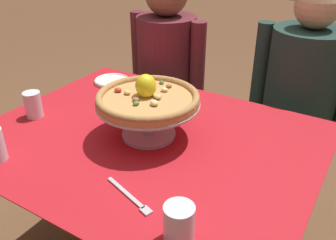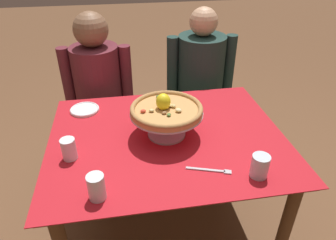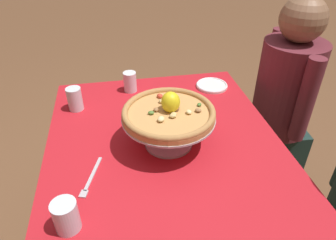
{
  "view_description": "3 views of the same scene",
  "coord_description": "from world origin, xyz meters",
  "px_view_note": "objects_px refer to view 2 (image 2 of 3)",
  "views": [
    {
      "loc": [
        0.65,
        -0.91,
        1.43
      ],
      "look_at": [
        0.04,
        0.09,
        0.78
      ],
      "focal_mm": 38.8,
      "sensor_mm": 36.0,
      "label": 1
    },
    {
      "loc": [
        -0.21,
        -1.27,
        1.65
      ],
      "look_at": [
        0.02,
        0.06,
        0.8
      ],
      "focal_mm": 32.72,
      "sensor_mm": 36.0,
      "label": 2
    },
    {
      "loc": [
        0.97,
        -0.17,
        1.54
      ],
      "look_at": [
        0.0,
        0.01,
        0.86
      ],
      "focal_mm": 33.02,
      "sensor_mm": 36.0,
      "label": 3
    }
  ],
  "objects_px": {
    "water_glass_side_left": "(69,150)",
    "side_plate": "(85,109)",
    "diner_right": "(199,93)",
    "water_glass_front_left": "(97,188)",
    "water_glass_front_right": "(260,167)",
    "diner_left": "(100,101)",
    "pizza_stand": "(167,120)",
    "dinner_fork": "(211,170)",
    "pizza": "(166,109)"
  },
  "relations": [
    {
      "from": "water_glass_side_left",
      "to": "side_plate",
      "type": "distance_m",
      "value": 0.44
    },
    {
      "from": "water_glass_side_left",
      "to": "diner_right",
      "type": "height_order",
      "value": "diner_right"
    },
    {
      "from": "water_glass_front_left",
      "to": "water_glass_front_right",
      "type": "bearing_deg",
      "value": 1.27
    },
    {
      "from": "diner_left",
      "to": "pizza_stand",
      "type": "bearing_deg",
      "value": -62.8
    },
    {
      "from": "pizza_stand",
      "to": "side_plate",
      "type": "height_order",
      "value": "pizza_stand"
    },
    {
      "from": "pizza_stand",
      "to": "dinner_fork",
      "type": "relative_size",
      "value": 1.86
    },
    {
      "from": "side_plate",
      "to": "water_glass_front_right",
      "type": "bearing_deg",
      "value": -41.68
    },
    {
      "from": "diner_left",
      "to": "side_plate",
      "type": "bearing_deg",
      "value": -98.78
    },
    {
      "from": "pizza",
      "to": "dinner_fork",
      "type": "bearing_deg",
      "value": -64.28
    },
    {
      "from": "water_glass_front_left",
      "to": "pizza",
      "type": "bearing_deg",
      "value": 48.82
    },
    {
      "from": "pizza_stand",
      "to": "diner_left",
      "type": "height_order",
      "value": "diner_left"
    },
    {
      "from": "pizza",
      "to": "diner_right",
      "type": "xyz_separation_m",
      "value": [
        0.37,
        0.72,
        -0.31
      ]
    },
    {
      "from": "water_glass_front_left",
      "to": "water_glass_side_left",
      "type": "distance_m",
      "value": 0.3
    },
    {
      "from": "water_glass_side_left",
      "to": "dinner_fork",
      "type": "distance_m",
      "value": 0.65
    },
    {
      "from": "pizza_stand",
      "to": "diner_right",
      "type": "xyz_separation_m",
      "value": [
        0.37,
        0.73,
        -0.25
      ]
    },
    {
      "from": "water_glass_front_right",
      "to": "diner_right",
      "type": "xyz_separation_m",
      "value": [
        0.03,
        1.1,
        -0.2
      ]
    },
    {
      "from": "pizza_stand",
      "to": "water_glass_front_left",
      "type": "height_order",
      "value": "pizza_stand"
    },
    {
      "from": "water_glass_side_left",
      "to": "diner_right",
      "type": "xyz_separation_m",
      "value": [
        0.84,
        0.84,
        -0.2
      ]
    },
    {
      "from": "pizza_stand",
      "to": "water_glass_side_left",
      "type": "relative_size",
      "value": 3.51
    },
    {
      "from": "pizza_stand",
      "to": "dinner_fork",
      "type": "distance_m",
      "value": 0.35
    },
    {
      "from": "pizza_stand",
      "to": "pizza",
      "type": "distance_m",
      "value": 0.06
    },
    {
      "from": "pizza_stand",
      "to": "water_glass_side_left",
      "type": "bearing_deg",
      "value": -166.23
    },
    {
      "from": "side_plate",
      "to": "diner_left",
      "type": "bearing_deg",
      "value": 81.22
    },
    {
      "from": "pizza_stand",
      "to": "water_glass_side_left",
      "type": "height_order",
      "value": "pizza_stand"
    },
    {
      "from": "pizza",
      "to": "diner_left",
      "type": "xyz_separation_m",
      "value": [
        -0.37,
        0.72,
        -0.31
      ]
    },
    {
      "from": "water_glass_front_left",
      "to": "water_glass_side_left",
      "type": "relative_size",
      "value": 1.07
    },
    {
      "from": "water_glass_front_right",
      "to": "side_plate",
      "type": "xyz_separation_m",
      "value": [
        -0.77,
        0.69,
        -0.04
      ]
    },
    {
      "from": "side_plate",
      "to": "diner_right",
      "type": "relative_size",
      "value": 0.14
    },
    {
      "from": "pizza",
      "to": "side_plate",
      "type": "height_order",
      "value": "pizza"
    },
    {
      "from": "dinner_fork",
      "to": "diner_right",
      "type": "height_order",
      "value": "diner_right"
    },
    {
      "from": "water_glass_front_right",
      "to": "diner_right",
      "type": "distance_m",
      "value": 1.11
    },
    {
      "from": "pizza",
      "to": "diner_left",
      "type": "bearing_deg",
      "value": 117.16
    },
    {
      "from": "water_glass_front_left",
      "to": "water_glass_front_right",
      "type": "height_order",
      "value": "water_glass_front_left"
    },
    {
      "from": "pizza_stand",
      "to": "water_glass_front_left",
      "type": "relative_size",
      "value": 3.29
    },
    {
      "from": "pizza_stand",
      "to": "water_glass_front_left",
      "type": "distance_m",
      "value": 0.51
    },
    {
      "from": "diner_left",
      "to": "pizza",
      "type": "bearing_deg",
      "value": -62.84
    },
    {
      "from": "pizza_stand",
      "to": "water_glass_front_left",
      "type": "bearing_deg",
      "value": -131.33
    },
    {
      "from": "water_glass_side_left",
      "to": "water_glass_front_right",
      "type": "xyz_separation_m",
      "value": [
        0.81,
        -0.25,
        -0.0
      ]
    },
    {
      "from": "water_glass_front_left",
      "to": "diner_left",
      "type": "bearing_deg",
      "value": 91.64
    },
    {
      "from": "diner_left",
      "to": "diner_right",
      "type": "height_order",
      "value": "same"
    },
    {
      "from": "dinner_fork",
      "to": "diner_left",
      "type": "bearing_deg",
      "value": 116.73
    },
    {
      "from": "water_glass_front_left",
      "to": "water_glass_front_right",
      "type": "relative_size",
      "value": 1.07
    },
    {
      "from": "water_glass_front_left",
      "to": "side_plate",
      "type": "xyz_separation_m",
      "value": [
        -0.09,
        0.7,
        -0.04
      ]
    },
    {
      "from": "side_plate",
      "to": "diner_left",
      "type": "relative_size",
      "value": 0.14
    },
    {
      "from": "water_glass_front_right",
      "to": "diner_left",
      "type": "relative_size",
      "value": 0.09
    },
    {
      "from": "water_glass_front_right",
      "to": "side_plate",
      "type": "relative_size",
      "value": 0.62
    },
    {
      "from": "pizza",
      "to": "water_glass_front_left",
      "type": "xyz_separation_m",
      "value": [
        -0.34,
        -0.39,
        -0.11
      ]
    },
    {
      "from": "dinner_fork",
      "to": "water_glass_front_left",
      "type": "bearing_deg",
      "value": -171.17
    },
    {
      "from": "water_glass_front_right",
      "to": "side_plate",
      "type": "height_order",
      "value": "water_glass_front_right"
    },
    {
      "from": "water_glass_side_left",
      "to": "side_plate",
      "type": "bearing_deg",
      "value": 85.02
    }
  ]
}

